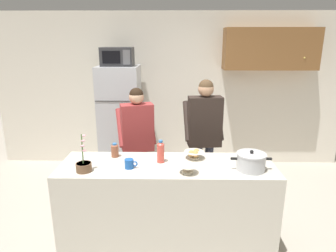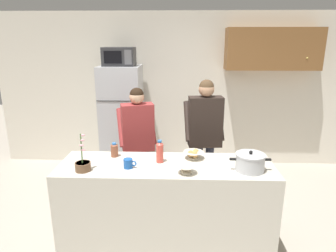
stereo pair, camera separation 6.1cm
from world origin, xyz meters
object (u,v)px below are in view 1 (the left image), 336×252
refrigerator (121,121)px  bottle_near_edge (115,150)px  coffee_mug (129,164)px  microwave (117,57)px  empty_bowl (188,169)px  bottle_mid_counter (161,152)px  potted_orchid (84,165)px  bread_bowl (194,154)px  cooking_pot (251,162)px  person_near_pot (137,134)px  person_by_sink (204,128)px

refrigerator → bottle_near_edge: bearing=-82.3°
refrigerator → coffee_mug: refrigerator is taller
microwave → empty_bowl: 2.45m
empty_bowl → bottle_mid_counter: bottle_mid_counter is taller
bottle_mid_counter → microwave: bearing=112.4°
potted_orchid → microwave: bearing=89.8°
microwave → bottle_near_edge: bearing=-82.2°
potted_orchid → bread_bowl: bearing=17.4°
microwave → coffee_mug: 2.19m
cooking_pot → coffee_mug: cooking_pot is taller
potted_orchid → refrigerator: bearing=89.8°
refrigerator → microwave: microwave is taller
bottle_near_edge → bottle_mid_counter: size_ratio=0.65×
coffee_mug → potted_orchid: 0.44m
refrigerator → microwave: bearing=-89.9°
refrigerator → bread_bowl: refrigerator is taller
empty_bowl → potted_orchid: 1.00m
person_near_pot → bottle_mid_counter: bearing=-66.3°
bottle_mid_counter → person_by_sink: bearing=56.9°
microwave → person_by_sink: bearing=-37.0°
refrigerator → empty_bowl: (1.00, -2.06, 0.09)m
bottle_mid_counter → potted_orchid: bearing=-162.1°
person_by_sink → bread_bowl: (-0.18, -0.72, -0.08)m
refrigerator → microwave: 1.02m
person_near_pot → bottle_near_edge: 0.64m
cooking_pot → potted_orchid: bearing=-177.8°
person_near_pot → person_by_sink: 0.87m
bread_bowl → potted_orchid: bearing=-162.6°
person_near_pot → person_by_sink: size_ratio=0.94×
cooking_pot → bottle_near_edge: (-1.39, 0.31, -0.01)m
person_by_sink → person_near_pot: bearing=-175.5°
microwave → bottle_near_edge: microwave is taller
empty_bowl → bottle_near_edge: size_ratio=1.21×
cooking_pot → person_near_pot: bearing=142.8°
cooking_pot → potted_orchid: (-1.62, -0.06, -0.03)m
bottle_mid_counter → potted_orchid: potted_orchid is taller
empty_bowl → bottle_mid_counter: (-0.27, 0.26, 0.07)m
cooking_pot → bottle_mid_counter: bottle_mid_counter is taller
person_by_sink → bottle_near_edge: bearing=-146.8°
coffee_mug → microwave: bearing=102.4°
person_near_pot → potted_orchid: (-0.40, -0.99, -0.00)m
bottle_near_edge → bottle_mid_counter: 0.53m
cooking_pot → empty_bowl: 0.63m
bottle_near_edge → bottle_mid_counter: bottle_mid_counter is taller
coffee_mug → potted_orchid: bearing=-169.5°
person_near_pot → bottle_mid_counter: (0.33, -0.75, 0.06)m
bread_bowl → empty_bowl: (-0.09, -0.37, -0.00)m
coffee_mug → person_by_sink: bearing=49.4°
refrigerator → person_near_pot: bearing=-69.1°
refrigerator → person_near_pot: (0.40, -1.04, 0.10)m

